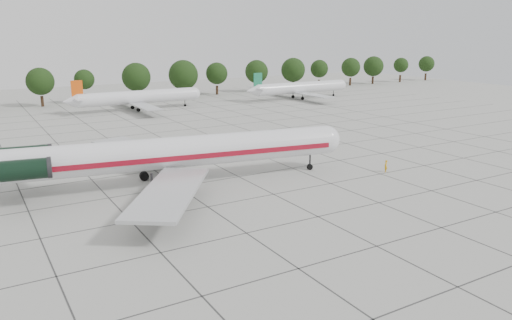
# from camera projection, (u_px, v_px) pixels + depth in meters

# --- Properties ---
(ground) EXTENTS (260.00, 260.00, 0.00)m
(ground) POSITION_uv_depth(u_px,v_px,m) (274.00, 194.00, 54.98)
(ground) COLOR #A6A79F
(ground) RESTS_ON ground
(apron_joints) EXTENTS (170.00, 170.00, 0.02)m
(apron_joints) POSITION_uv_depth(u_px,v_px,m) (214.00, 164.00, 67.48)
(apron_joints) COLOR #383838
(apron_joints) RESTS_ON ground
(main_airliner) EXTENTS (46.45, 36.27, 10.97)m
(main_airliner) POSITION_uv_depth(u_px,v_px,m) (153.00, 154.00, 56.82)
(main_airliner) COLOR silver
(main_airliner) RESTS_ON ground
(ground_crew) EXTENTS (0.68, 0.64, 1.57)m
(ground_crew) POSITION_uv_depth(u_px,v_px,m) (386.00, 166.00, 63.58)
(ground_crew) COLOR #DC9C0C
(ground_crew) RESTS_ON ground
(bg_airliner_c) EXTENTS (28.24, 27.20, 7.40)m
(bg_airliner_c) POSITION_uv_depth(u_px,v_px,m) (138.00, 97.00, 113.72)
(bg_airliner_c) COLOR silver
(bg_airliner_c) RESTS_ON ground
(bg_airliner_d) EXTENTS (28.24, 27.20, 7.40)m
(bg_airliner_d) POSITION_uv_depth(u_px,v_px,m) (300.00, 88.00, 133.20)
(bg_airliner_d) COLOR silver
(bg_airliner_d) RESTS_ON ground
(tree_line) EXTENTS (249.86, 8.44, 10.22)m
(tree_line) POSITION_uv_depth(u_px,v_px,m) (40.00, 81.00, 118.57)
(tree_line) COLOR #332114
(tree_line) RESTS_ON ground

